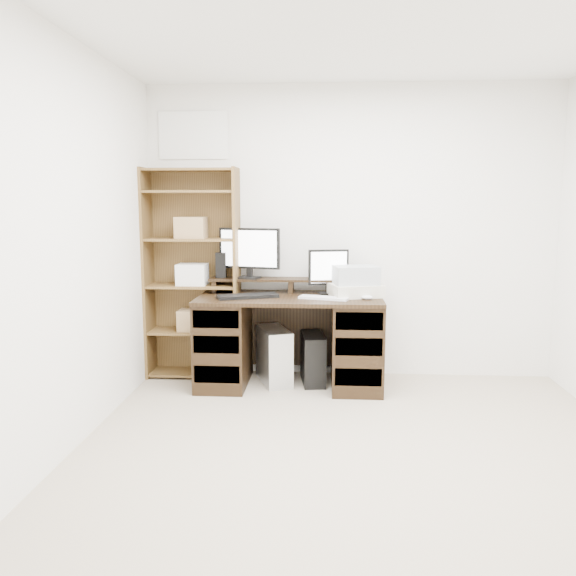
# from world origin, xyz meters

# --- Properties ---
(room) EXTENTS (3.54, 4.04, 2.54)m
(room) POSITION_xyz_m (-0.00, 0.00, 1.25)
(room) COLOR #B2A38B
(room) RESTS_ON ground
(desk) EXTENTS (1.50, 0.70, 0.75)m
(desk) POSITION_xyz_m (-0.50, 1.64, 0.39)
(desk) COLOR black
(desk) RESTS_ON ground
(riser_shelf) EXTENTS (1.40, 0.22, 0.12)m
(riser_shelf) POSITION_xyz_m (-0.50, 1.85, 0.84)
(riser_shelf) COLOR black
(riser_shelf) RESTS_ON desk
(monitor_wide) EXTENTS (0.53, 0.19, 0.43)m
(monitor_wide) POSITION_xyz_m (-0.86, 1.84, 1.11)
(monitor_wide) COLOR black
(monitor_wide) RESTS_ON riser_shelf
(monitor_small) EXTENTS (0.34, 0.16, 0.37)m
(monitor_small) POSITION_xyz_m (-0.18, 1.79, 0.95)
(monitor_small) COLOR black
(monitor_small) RESTS_ON desk
(speaker) EXTENTS (0.09, 0.09, 0.22)m
(speaker) POSITION_xyz_m (-1.11, 1.86, 0.98)
(speaker) COLOR black
(speaker) RESTS_ON riser_shelf
(keyboard_black) EXTENTS (0.51, 0.33, 0.03)m
(keyboard_black) POSITION_xyz_m (-0.83, 1.54, 0.76)
(keyboard_black) COLOR black
(keyboard_black) RESTS_ON desk
(keyboard_white) EXTENTS (0.41, 0.23, 0.02)m
(keyboard_white) POSITION_xyz_m (-0.22, 1.52, 0.76)
(keyboard_white) COLOR silver
(keyboard_white) RESTS_ON desk
(mouse) EXTENTS (0.10, 0.08, 0.04)m
(mouse) POSITION_xyz_m (0.12, 1.52, 0.77)
(mouse) COLOR silver
(mouse) RESTS_ON desk
(printer) EXTENTS (0.47, 0.41, 0.10)m
(printer) POSITION_xyz_m (0.04, 1.68, 0.80)
(printer) COLOR beige
(printer) RESTS_ON desk
(basket) EXTENTS (0.39, 0.32, 0.15)m
(basket) POSITION_xyz_m (0.04, 1.68, 0.92)
(basket) COLOR #A5ACB0
(basket) RESTS_ON printer
(tower_silver) EXTENTS (0.36, 0.51, 0.46)m
(tower_silver) POSITION_xyz_m (-0.64, 1.70, 0.23)
(tower_silver) COLOR silver
(tower_silver) RESTS_ON ground
(tower_black) EXTENTS (0.23, 0.43, 0.41)m
(tower_black) POSITION_xyz_m (-0.31, 1.72, 0.21)
(tower_black) COLOR black
(tower_black) RESTS_ON ground
(bookshelf) EXTENTS (0.80, 0.30, 1.80)m
(bookshelf) POSITION_xyz_m (-1.35, 1.86, 0.92)
(bookshelf) COLOR brown
(bookshelf) RESTS_ON ground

